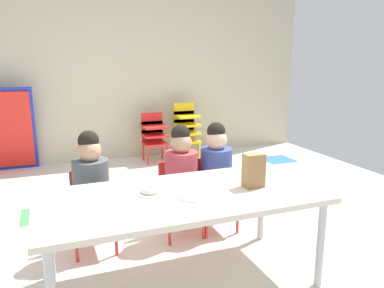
# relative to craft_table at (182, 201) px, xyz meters

# --- Properties ---
(ground_plane) EXTENTS (6.09, 5.53, 0.02)m
(ground_plane) POSITION_rel_craft_table_xyz_m (0.08, 0.60, -0.57)
(ground_plane) COLOR silver
(back_wall) EXTENTS (6.09, 0.10, 2.54)m
(back_wall) POSITION_rel_craft_table_xyz_m (0.07, 3.36, 0.71)
(back_wall) COLOR beige
(back_wall) RESTS_ON ground_plane
(craft_table) EXTENTS (1.74, 0.82, 0.61)m
(craft_table) POSITION_rel_craft_table_xyz_m (0.00, 0.00, 0.00)
(craft_table) COLOR beige
(craft_table) RESTS_ON ground_plane
(seated_child_near_camera) EXTENTS (0.32, 0.31, 0.92)m
(seated_child_near_camera) POSITION_rel_craft_table_xyz_m (-0.48, 0.64, -0.00)
(seated_child_near_camera) COLOR red
(seated_child_near_camera) RESTS_ON ground_plane
(seated_child_middle_seat) EXTENTS (0.32, 0.31, 0.92)m
(seated_child_middle_seat) POSITION_rel_craft_table_xyz_m (0.22, 0.64, -0.00)
(seated_child_middle_seat) COLOR red
(seated_child_middle_seat) RESTS_ON ground_plane
(seated_child_far_right) EXTENTS (0.32, 0.31, 0.92)m
(seated_child_far_right) POSITION_rel_craft_table_xyz_m (0.52, 0.64, -0.00)
(seated_child_far_right) COLOR red
(seated_child_far_right) RESTS_ON ground_plane
(kid_chair_red_stack) EXTENTS (0.32, 0.30, 0.68)m
(kid_chair_red_stack) POSITION_rel_craft_table_xyz_m (0.65, 2.97, -0.16)
(kid_chair_red_stack) COLOR red
(kid_chair_red_stack) RESTS_ON ground_plane
(kid_chair_yellow_stack) EXTENTS (0.32, 0.30, 0.80)m
(kid_chair_yellow_stack) POSITION_rel_craft_table_xyz_m (1.13, 2.97, -0.10)
(kid_chair_yellow_stack) COLOR yellow
(kid_chair_yellow_stack) RESTS_ON ground_plane
(paper_bag_brown) EXTENTS (0.13, 0.09, 0.22)m
(paper_bag_brown) POSITION_rel_craft_table_xyz_m (0.48, -0.04, 0.16)
(paper_bag_brown) COLOR #9E754C
(paper_bag_brown) RESTS_ON craft_table
(paper_plate_near_edge) EXTENTS (0.18, 0.18, 0.01)m
(paper_plate_near_edge) POSITION_rel_craft_table_xyz_m (-0.18, 0.08, 0.05)
(paper_plate_near_edge) COLOR white
(paper_plate_near_edge) RESTS_ON craft_table
(paper_plate_center_table) EXTENTS (0.18, 0.18, 0.01)m
(paper_plate_center_table) POSITION_rel_craft_table_xyz_m (0.03, -0.08, 0.05)
(paper_plate_center_table) COLOR white
(paper_plate_center_table) RESTS_ON craft_table
(donut_powdered_on_plate) EXTENTS (0.13, 0.13, 0.04)m
(donut_powdered_on_plate) POSITION_rel_craft_table_xyz_m (-0.18, 0.08, 0.07)
(donut_powdered_on_plate) COLOR white
(donut_powdered_on_plate) RESTS_ON craft_table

